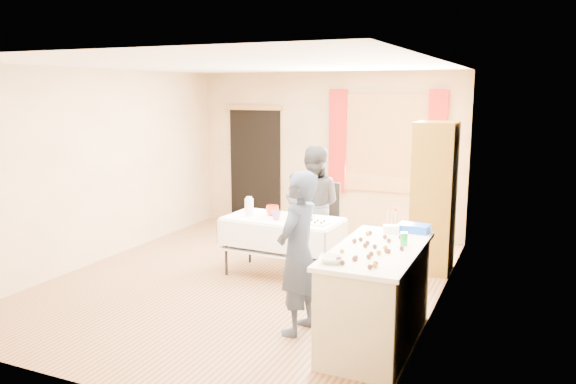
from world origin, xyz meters
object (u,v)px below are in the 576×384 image
at_px(cabinet, 434,198).
at_px(counter, 376,296).
at_px(girl, 298,253).
at_px(chair, 322,233).
at_px(party_table, 283,241).
at_px(woman, 313,205).

xyz_separation_m(cabinet, counter, (-0.10, -2.37, -0.51)).
bearing_deg(counter, cabinet, 87.58).
bearing_deg(cabinet, girl, -109.22).
bearing_deg(girl, chair, -159.91).
distance_m(cabinet, party_table, 2.01).
xyz_separation_m(cabinet, chair, (-1.57, 0.15, -0.66)).
height_order(cabinet, chair, cabinet).
distance_m(counter, chair, 2.92).
height_order(chair, girl, girl).
height_order(counter, woman, woman).
bearing_deg(cabinet, counter, -92.42).
height_order(girl, woman, woman).
height_order(party_table, chair, chair).
bearing_deg(chair, woman, -87.60).
bearing_deg(girl, woman, -157.66).
xyz_separation_m(counter, girl, (-0.75, -0.08, 0.34)).
bearing_deg(chair, party_table, -97.55).
bearing_deg(woman, girl, 98.44).
bearing_deg(chair, counter, -62.14).
distance_m(counter, party_table, 2.09).
xyz_separation_m(chair, woman, (0.04, -0.47, 0.50)).
relative_size(cabinet, chair, 1.91).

